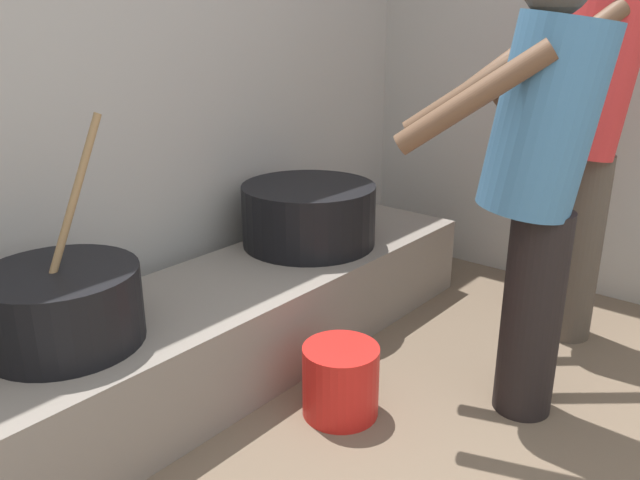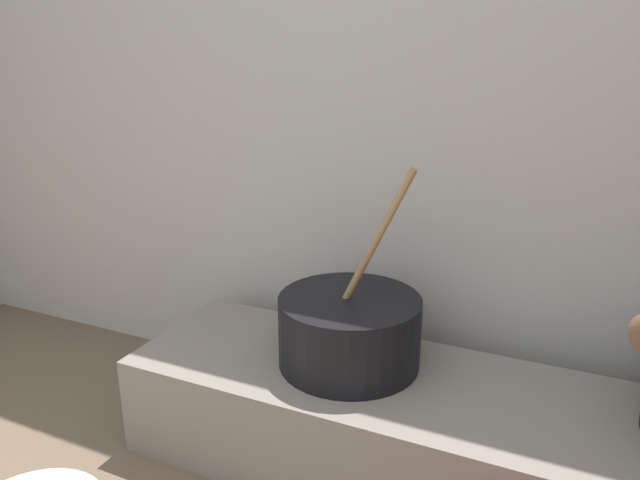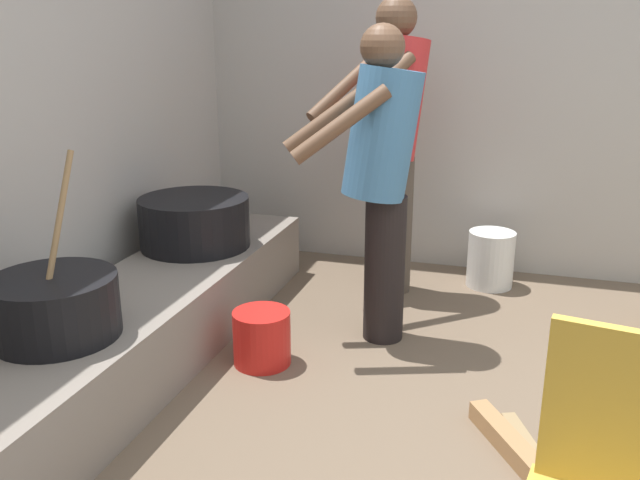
% 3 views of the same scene
% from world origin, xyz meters
% --- Properties ---
extents(block_enclosure_rear, '(5.02, 0.20, 2.34)m').
position_xyz_m(block_enclosure_rear, '(0.00, 2.35, 1.17)').
color(block_enclosure_rear, '#ADA8A0').
rests_on(block_enclosure_rear, ground_plane).
extents(hearth_ledge, '(2.64, 0.60, 0.36)m').
position_xyz_m(hearth_ledge, '(0.59, 1.83, 0.18)').
color(hearth_ledge, slate).
rests_on(hearth_ledge, ground_plane).
extents(cooking_pot_main, '(0.48, 0.48, 0.69)m').
position_xyz_m(cooking_pot_main, '(-0.00, 1.86, 0.48)').
color(cooking_pot_main, black).
rests_on(cooking_pot_main, hearth_ledge).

